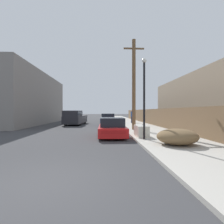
% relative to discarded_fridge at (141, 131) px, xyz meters
% --- Properties ---
extents(ground_plane, '(220.00, 220.00, 0.00)m').
position_rel_discarded_fridge_xyz_m(ground_plane, '(-3.79, -7.05, -0.47)').
color(ground_plane, '#38383A').
extents(sidewalk_curb, '(4.20, 63.00, 0.12)m').
position_rel_discarded_fridge_xyz_m(sidewalk_curb, '(1.51, 16.45, -0.41)').
color(sidewalk_curb, '#ADA89E').
rests_on(sidewalk_curb, ground).
extents(discarded_fridge, '(0.71, 1.59, 0.72)m').
position_rel_discarded_fridge_xyz_m(discarded_fridge, '(0.00, 0.00, 0.00)').
color(discarded_fridge, silver).
rests_on(discarded_fridge, sidewalk_curb).
extents(parked_sports_car_red, '(1.81, 4.36, 1.29)m').
position_rel_discarded_fridge_xyz_m(parked_sports_car_red, '(-1.82, 0.86, 0.12)').
color(parked_sports_car_red, red).
rests_on(parked_sports_car_red, ground).
extents(car_parked_mid, '(1.89, 4.51, 1.44)m').
position_rel_discarded_fridge_xyz_m(car_parked_mid, '(-1.82, 10.34, 0.21)').
color(car_parked_mid, '#2D478C').
rests_on(car_parked_mid, ground).
extents(car_parked_far, '(2.14, 4.82, 1.33)m').
position_rel_discarded_fridge_xyz_m(car_parked_far, '(-1.76, 18.33, 0.16)').
color(car_parked_far, silver).
rests_on(car_parked_far, ground).
extents(pickup_truck, '(2.44, 5.93, 1.80)m').
position_rel_discarded_fridge_xyz_m(pickup_truck, '(-6.02, 11.47, 0.44)').
color(pickup_truck, '#232328').
rests_on(pickup_truck, ground).
extents(utility_pole, '(1.80, 0.31, 7.90)m').
position_rel_discarded_fridge_xyz_m(utility_pole, '(0.27, 4.21, 3.71)').
color(utility_pole, brown).
rests_on(utility_pole, sidewalk_curb).
extents(street_lamp, '(0.26, 0.26, 4.66)m').
position_rel_discarded_fridge_xyz_m(street_lamp, '(-0.06, -1.05, 2.36)').
color(street_lamp, black).
rests_on(street_lamp, sidewalk_curb).
extents(brush_pile, '(1.95, 1.78, 0.76)m').
position_rel_discarded_fridge_xyz_m(brush_pile, '(1.11, -2.85, 0.04)').
color(brush_pile, brown).
rests_on(brush_pile, sidewalk_curb).
extents(wooden_fence, '(0.08, 37.79, 1.87)m').
position_rel_discarded_fridge_xyz_m(wooden_fence, '(3.46, 10.18, 0.59)').
color(wooden_fence, brown).
rests_on(wooden_fence, sidewalk_curb).
extents(building_left_block, '(7.00, 18.24, 6.83)m').
position_rel_discarded_fridge_xyz_m(building_left_block, '(-13.65, 13.55, 2.95)').
color(building_left_block, gray).
rests_on(building_left_block, ground).
extents(building_right_house, '(6.00, 14.96, 5.43)m').
position_rel_discarded_fridge_xyz_m(building_right_house, '(8.90, 7.69, 2.25)').
color(building_right_house, gray).
rests_on(building_right_house, ground).
extents(pedestrian, '(0.34, 0.34, 1.81)m').
position_rel_discarded_fridge_xyz_m(pedestrian, '(1.53, 12.78, 0.59)').
color(pedestrian, '#282D42').
rests_on(pedestrian, sidewalk_curb).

